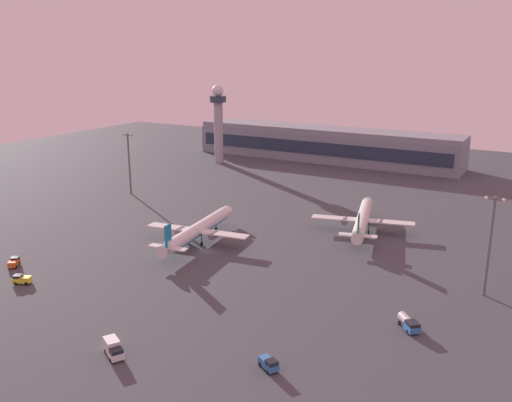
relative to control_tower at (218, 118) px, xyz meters
name	(u,v)px	position (x,y,z in m)	size (l,w,h in m)	color
ground_plane	(206,251)	(66.24, -106.51, -21.95)	(416.00, 416.00, 0.00)	#424449
terminal_building	(325,144)	(43.33, 31.22, -13.86)	(135.41, 22.40, 16.40)	gray
control_tower	(218,118)	(0.00, 0.00, 0.00)	(8.00, 8.00, 37.98)	#A8A8B2
airplane_terminal_side	(198,230)	(60.17, -101.82, -18.00)	(31.79, 40.70, 10.45)	silver
airplane_far_stand	(363,219)	(98.25, -68.17, -18.05)	(31.14, 39.69, 10.33)	silver
catering_truck	(113,348)	(82.65, -159.75, -20.37)	(6.08, 4.80, 3.05)	white
baggage_tractor	(22,279)	(40.48, -146.74, -20.77)	(4.58, 3.52, 2.25)	yellow
fuel_truck	(409,323)	(127.14, -122.72, -20.59)	(5.73, 6.12, 2.35)	#3372BF
maintenance_van	(14,262)	(29.45, -140.55, -20.77)	(3.97, 4.52, 2.25)	#D85919
cargo_loader	(269,364)	(109.55, -149.44, -20.77)	(4.57, 3.73, 2.25)	#3372BF
apron_light_west	(129,159)	(4.61, -69.03, -8.30)	(4.80, 0.90, 23.69)	slate
apron_light_east	(490,239)	(137.88, -98.17, -8.42)	(4.80, 0.90, 23.45)	slate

